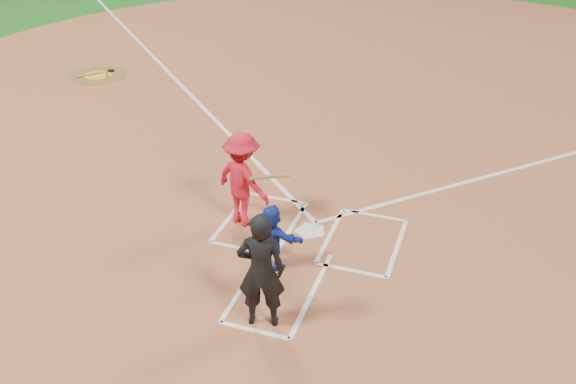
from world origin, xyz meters
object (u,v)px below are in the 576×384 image
(catcher, at_px, (272,237))
(umpire, at_px, (261,271))
(home_plate, at_px, (311,231))
(on_deck_circle, at_px, (98,75))
(batter_at_plate, at_px, (242,179))

(catcher, xyz_separation_m, umpire, (0.34, -1.36, 0.36))
(home_plate, bearing_deg, catcher, 75.93)
(catcher, bearing_deg, umpire, 118.44)
(on_deck_circle, relative_size, batter_at_plate, 0.95)
(catcher, height_order, umpire, umpire)
(home_plate, xyz_separation_m, umpire, (0.04, -2.57, 0.93))
(on_deck_circle, bearing_deg, home_plate, -35.26)
(home_plate, xyz_separation_m, on_deck_circle, (-8.44, 5.96, -0.00))
(home_plate, bearing_deg, on_deck_circle, -35.26)
(home_plate, distance_m, batter_at_plate, 1.56)
(catcher, bearing_deg, batter_at_plate, -34.92)
(on_deck_circle, relative_size, catcher, 1.47)
(on_deck_circle, xyz_separation_m, catcher, (8.13, -7.18, 0.57))
(home_plate, bearing_deg, umpire, 90.85)
(home_plate, distance_m, umpire, 2.74)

